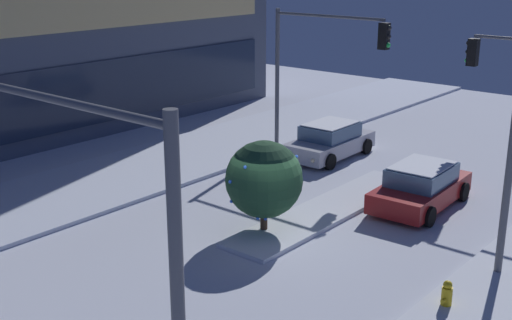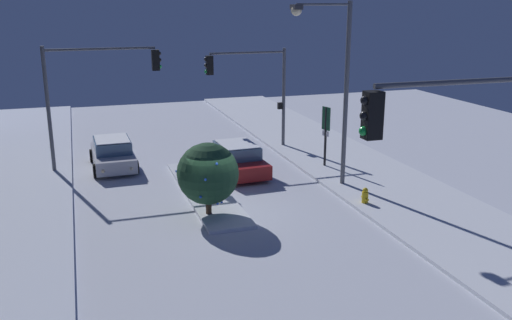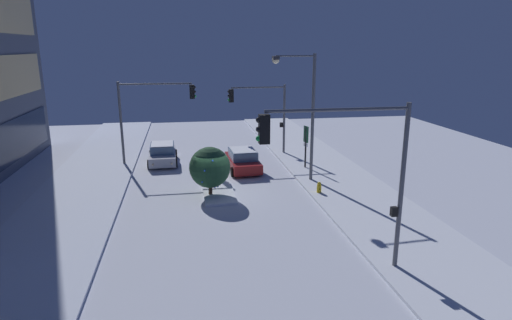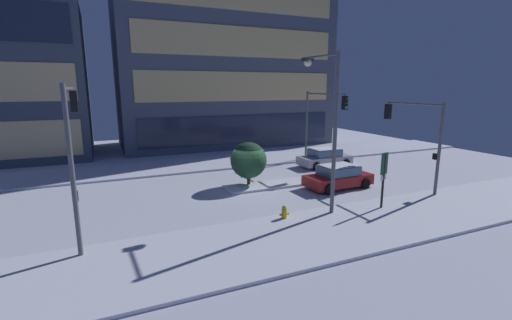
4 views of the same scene
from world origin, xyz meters
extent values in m
plane|color=silver|center=(0.00, 0.00, 0.00)|extent=(52.00, 52.00, 0.00)
cube|color=silver|center=(0.00, -7.96, 0.07)|extent=(52.00, 5.20, 0.14)
cube|color=silver|center=(2.80, -0.12, 0.07)|extent=(9.00, 1.80, 0.14)
cube|color=maroon|center=(5.18, -2.24, 0.53)|extent=(4.46, 2.11, 0.66)
cube|color=slate|center=(5.18, -2.24, 1.14)|extent=(2.44, 1.83, 0.60)
cube|color=white|center=(5.18, -2.24, 1.47)|extent=(2.26, 1.70, 0.04)
sphere|color=#F9E5B2|center=(7.35, -1.49, 0.50)|extent=(0.16, 0.16, 0.16)
sphere|color=#F9E5B2|center=(7.41, -2.79, 0.50)|extent=(0.16, 0.16, 0.16)
cylinder|color=black|center=(6.58, -1.22, 0.33)|extent=(0.67, 0.25, 0.66)
cylinder|color=black|center=(6.67, -3.13, 0.33)|extent=(0.67, 0.25, 0.66)
cylinder|color=black|center=(3.70, -1.36, 0.33)|extent=(0.67, 0.25, 0.66)
cylinder|color=black|center=(3.78, -3.27, 0.33)|extent=(0.67, 0.25, 0.66)
cube|color=#B7B7C1|center=(8.04, 3.37, 0.53)|extent=(4.39, 1.97, 0.66)
cube|color=slate|center=(8.04, 3.37, 1.14)|extent=(2.38, 1.74, 0.60)
cube|color=white|center=(8.04, 3.37, 1.47)|extent=(2.21, 1.63, 0.04)
sphere|color=#F9E5B2|center=(5.86, 2.69, 0.50)|extent=(0.16, 0.16, 0.16)
sphere|color=#F9E5B2|center=(5.83, 3.97, 0.50)|extent=(0.16, 0.16, 0.16)
cylinder|color=black|center=(6.62, 2.40, 0.33)|extent=(0.66, 0.23, 0.66)
cylinder|color=black|center=(6.59, 4.29, 0.33)|extent=(0.66, 0.23, 0.66)
cylinder|color=black|center=(9.50, 2.45, 0.33)|extent=(0.66, 0.23, 0.66)
cylinder|color=black|center=(9.47, 4.34, 0.33)|extent=(0.66, 0.23, 0.66)
cylinder|color=#565960|center=(-9.63, -3.55, 6.33)|extent=(0.12, 5.23, 0.12)
cube|color=black|center=(-9.63, -0.93, 5.73)|extent=(0.32, 0.36, 1.00)
sphere|color=black|center=(-9.63, -0.74, 6.05)|extent=(0.20, 0.20, 0.20)
sphere|color=black|center=(-9.63, -0.74, 5.73)|extent=(0.20, 0.20, 0.20)
sphere|color=green|center=(-9.63, -0.74, 5.41)|extent=(0.20, 0.20, 0.20)
cylinder|color=#565960|center=(9.26, -6.16, 2.79)|extent=(0.18, 0.18, 5.58)
cylinder|color=#565960|center=(9.26, -4.06, 5.38)|extent=(0.12, 4.20, 0.12)
cube|color=black|center=(9.26, -1.96, 4.78)|extent=(0.32, 0.36, 1.00)
sphere|color=black|center=(9.26, -1.77, 5.10)|extent=(0.20, 0.20, 0.20)
sphere|color=black|center=(9.26, -1.77, 4.78)|extent=(0.20, 0.20, 0.20)
sphere|color=green|center=(9.26, -1.77, 4.46)|extent=(0.20, 0.20, 0.20)
cube|color=black|center=(9.26, -5.94, 2.40)|extent=(0.20, 0.24, 0.36)
cylinder|color=#565960|center=(7.97, 6.16, 3.03)|extent=(0.18, 0.18, 6.06)
cylinder|color=#565960|center=(7.97, 3.60, 5.86)|extent=(0.12, 5.13, 0.12)
cube|color=black|center=(7.97, 1.04, 5.26)|extent=(0.32, 0.36, 1.00)
sphere|color=black|center=(7.97, 0.85, 5.58)|extent=(0.20, 0.20, 0.20)
sphere|color=black|center=(7.97, 0.85, 5.26)|extent=(0.20, 0.20, 0.20)
sphere|color=green|center=(7.97, 0.85, 4.94)|extent=(0.20, 0.20, 0.20)
cylinder|color=#565960|center=(1.83, -6.20, 4.02)|extent=(0.20, 0.20, 8.05)
cylinder|color=#565960|center=(1.76, -4.99, 7.90)|extent=(0.24, 2.44, 0.10)
cube|color=#333338|center=(1.69, -3.77, 7.80)|extent=(0.56, 0.36, 0.20)
sphere|color=#F9E5B2|center=(1.69, -3.77, 7.67)|extent=(0.44, 0.44, 0.44)
cylinder|color=gold|center=(-0.75, -5.93, 0.30)|extent=(0.26, 0.26, 0.60)
sphere|color=gold|center=(-0.75, -5.93, 0.67)|extent=(0.22, 0.22, 0.22)
cylinder|color=gold|center=(-0.93, -5.93, 0.33)|extent=(0.12, 0.10, 0.10)
cylinder|color=gold|center=(-0.57, -5.93, 0.33)|extent=(0.12, 0.10, 0.10)
cylinder|color=black|center=(4.69, -6.65, 1.54)|extent=(0.12, 0.12, 3.08)
cube|color=#144C2D|center=(4.69, -6.65, 2.51)|extent=(0.55, 0.20, 1.14)
cube|color=white|center=(4.69, -6.65, 1.76)|extent=(0.44, 0.17, 0.24)
cylinder|color=#473323|center=(0.02, 0.38, 0.37)|extent=(0.22, 0.22, 0.74)
sphere|color=#1E4228|center=(0.02, 0.38, 1.75)|extent=(2.36, 2.36, 2.36)
sphere|color=blue|center=(-1.10, 0.73, 1.89)|extent=(0.10, 0.10, 0.10)
sphere|color=blue|center=(-0.90, 0.88, 1.18)|extent=(0.10, 0.10, 0.10)
sphere|color=blue|center=(-0.97, 0.27, 2.40)|extent=(0.10, 0.10, 0.10)
sphere|color=blue|center=(0.78, -0.25, 2.41)|extent=(0.10, 0.10, 0.10)
sphere|color=blue|center=(-0.54, 0.16, 0.72)|extent=(0.10, 0.10, 0.10)
sphere|color=blue|center=(0.43, 1.49, 1.82)|extent=(0.10, 0.10, 0.10)
sphere|color=blue|center=(1.12, 0.79, 1.96)|extent=(0.10, 0.10, 0.10)
sphere|color=blue|center=(-0.40, -0.03, 0.71)|extent=(0.10, 0.10, 0.10)
camera|label=1|loc=(-14.60, -11.60, 8.17)|focal=46.67mm
camera|label=2|loc=(-19.67, 4.86, 7.97)|focal=39.18mm
camera|label=3|loc=(-23.75, 1.78, 8.44)|focal=30.22mm
camera|label=4|loc=(-8.55, -20.13, 6.38)|focal=24.65mm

